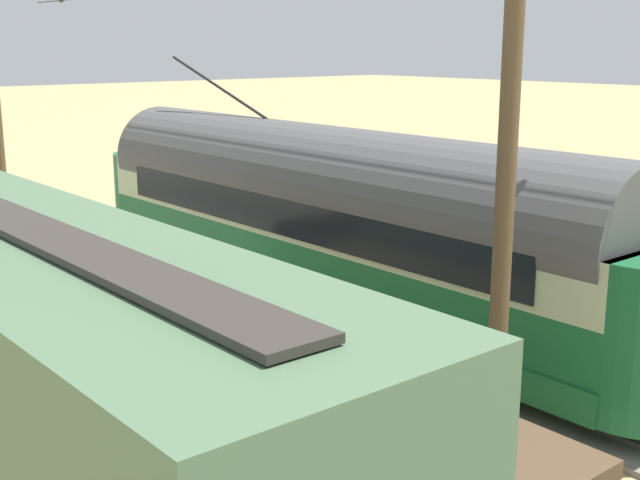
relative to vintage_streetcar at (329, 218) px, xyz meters
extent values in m
plane|color=tan|center=(4.19, -0.56, -2.26)|extent=(220.00, 220.00, 0.00)
cube|color=slate|center=(0.00, -0.56, -2.21)|extent=(2.80, 80.00, 0.10)
cube|color=#59544C|center=(0.72, -0.56, -2.12)|extent=(0.07, 80.00, 0.08)
cube|color=#59544C|center=(-0.72, -0.56, -2.12)|extent=(0.07, 80.00, 0.08)
cube|color=slate|center=(4.19, -0.56, -2.21)|extent=(2.80, 80.00, 0.10)
cube|color=#59544C|center=(4.91, -0.56, -2.12)|extent=(0.07, 80.00, 0.08)
cube|color=#59544C|center=(3.48, -0.56, -2.12)|extent=(0.07, 80.00, 0.08)
cube|color=#196033|center=(0.00, -0.01, -1.56)|extent=(2.65, 15.34, 0.55)
cube|color=#196033|center=(0.00, -0.01, -0.81)|extent=(2.55, 15.34, 0.95)
cube|color=#B7C699|center=(0.00, -0.01, 0.19)|extent=(2.55, 15.34, 1.05)
cylinder|color=#4C4C4C|center=(0.00, -0.01, 0.72)|extent=(2.65, 15.03, 2.65)
cylinder|color=#196033|center=(0.00, -7.63, -0.56)|extent=(2.55, 2.55, 2.55)
cube|color=black|center=(1.30, -0.01, 0.19)|extent=(0.04, 12.88, 0.80)
cube|color=black|center=(-1.29, -0.01, 0.19)|extent=(0.04, 12.88, 0.80)
cylinder|color=black|center=(0.00, -4.42, 2.73)|extent=(0.07, 4.24, 1.45)
cylinder|color=black|center=(0.72, 4.90, -1.70)|extent=(0.10, 0.76, 0.76)
cylinder|color=black|center=(-0.72, 4.90, -1.70)|extent=(0.10, 0.76, 0.76)
cylinder|color=black|center=(0.72, -4.91, -1.70)|extent=(0.10, 0.76, 0.76)
cylinder|color=black|center=(-0.72, -4.91, -1.70)|extent=(0.10, 0.76, 0.76)
cube|color=black|center=(8.39, 3.11, -1.73)|extent=(2.70, 14.51, 0.36)
cube|color=black|center=(6.91, 3.11, -0.19)|extent=(0.06, 2.20, 2.56)
cube|color=brown|center=(4.19, 3.27, -1.41)|extent=(2.80, 11.42, 0.25)
cube|color=#33281E|center=(4.19, -2.24, -0.88)|extent=(2.80, 0.10, 0.80)
cylinder|color=black|center=(3.48, -0.73, -1.66)|extent=(0.10, 0.84, 0.84)
cylinder|color=black|center=(4.91, -0.73, -1.66)|extent=(0.10, 0.84, 0.84)
cylinder|color=black|center=(3.48, 7.26, -1.66)|extent=(0.10, 0.84, 0.84)
sphere|color=#334733|center=(0.00, -13.72, 5.17)|extent=(0.16, 0.16, 0.16)
cylinder|color=brown|center=(2.42, 6.66, 1.73)|extent=(0.28, 0.28, 7.99)
camera|label=1|loc=(11.78, 13.87, 3.77)|focal=47.00mm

